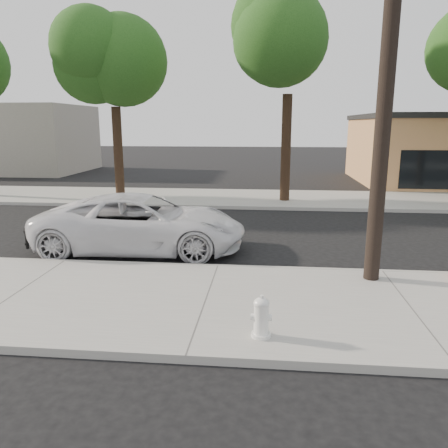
{
  "coord_description": "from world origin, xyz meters",
  "views": [
    {
      "loc": [
        1.18,
        -12.45,
        3.6
      ],
      "look_at": [
        0.06,
        -1.18,
        1.0
      ],
      "focal_mm": 35.0,
      "sensor_mm": 36.0,
      "label": 1
    }
  ],
  "objects": [
    {
      "name": "utility_pole",
      "position": [
        3.6,
        -2.7,
        4.7
      ],
      "size": [
        1.4,
        0.34,
        9.0
      ],
      "color": "black",
      "rests_on": "near_sidewalk"
    },
    {
      "name": "near_sidewalk",
      "position": [
        0.0,
        -4.3,
        0.07
      ],
      "size": [
        90.0,
        4.4,
        0.15
      ],
      "primitive_type": "cube",
      "color": "gray",
      "rests_on": "ground"
    },
    {
      "name": "far_sidewalk",
      "position": [
        0.0,
        8.5,
        0.07
      ],
      "size": [
        90.0,
        5.0,
        0.15
      ],
      "primitive_type": "cube",
      "color": "gray",
      "rests_on": "ground"
    },
    {
      "name": "police_cruiser",
      "position": [
        -2.37,
        -0.53,
        0.82
      ],
      "size": [
        6.04,
        2.98,
        1.65
      ],
      "primitive_type": "imported",
      "rotation": [
        0.0,
        0.0,
        1.61
      ],
      "color": "silver",
      "rests_on": "ground"
    },
    {
      "name": "tree_b",
      "position": [
        -5.81,
        8.06,
        6.15
      ],
      "size": [
        4.34,
        4.2,
        8.45
      ],
      "color": "black",
      "rests_on": "far_sidewalk"
    },
    {
      "name": "fire_hydrant",
      "position": [
        1.14,
        -5.76,
        0.48
      ],
      "size": [
        0.35,
        0.33,
        0.68
      ],
      "rotation": [
        0.0,
        0.0,
        -0.0
      ],
      "color": "white",
      "rests_on": "near_sidewalk"
    },
    {
      "name": "curb_near",
      "position": [
        0.0,
        -2.1,
        0.07
      ],
      "size": [
        90.0,
        0.12,
        0.16
      ],
      "primitive_type": "cube",
      "color": "#9E9B93",
      "rests_on": "ground"
    },
    {
      "name": "ground",
      "position": [
        0.0,
        0.0,
        0.0
      ],
      "size": [
        120.0,
        120.0,
        0.0
      ],
      "primitive_type": "plane",
      "color": "black",
      "rests_on": "ground"
    },
    {
      "name": "tree_c",
      "position": [
        2.22,
        7.64,
        6.91
      ],
      "size": [
        4.96,
        4.8,
        9.55
      ],
      "color": "black",
      "rests_on": "far_sidewalk"
    }
  ]
}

